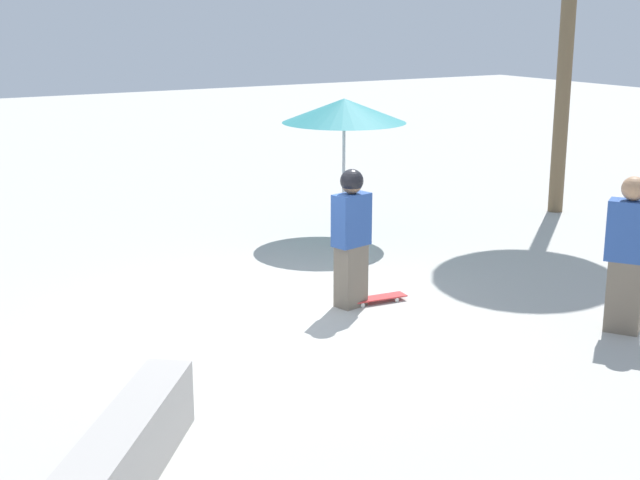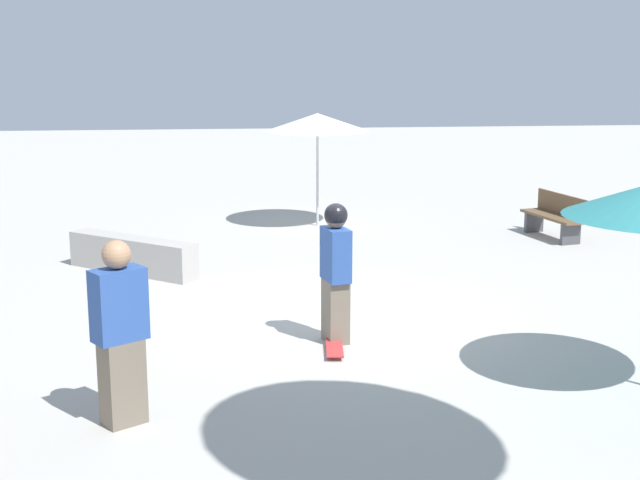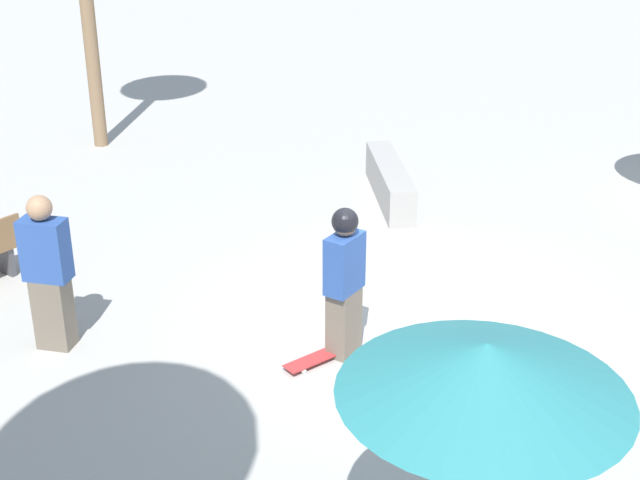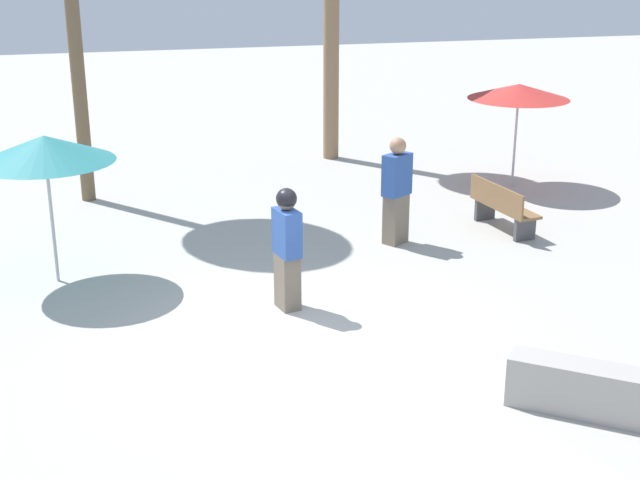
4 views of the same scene
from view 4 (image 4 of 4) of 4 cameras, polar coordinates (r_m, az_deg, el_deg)
The scene contains 8 objects.
ground_plane at distance 11.74m, azimuth -1.41°, elevation -6.16°, with size 60.00×60.00×0.00m, color #B2AFA8.
skater_main at distance 12.25m, azimuth -2.12°, elevation -0.30°, with size 0.35×0.51×1.75m.
skateboard at distance 12.90m, azimuth -2.16°, elevation -3.47°, with size 0.27×0.81×0.07m.
concrete_ledge at distance 10.25m, azimuth 18.80°, elevation -9.46°, with size 2.18×1.83×0.58m.
bench_near at distance 15.99m, azimuth 11.58°, elevation 2.08°, with size 0.67×1.65×0.85m.
shade_umbrella_red at distance 18.54m, azimuth 12.60°, elevation 9.26°, with size 2.04×2.04×2.12m.
shade_umbrella_teal at distance 13.50m, azimuth -17.21°, elevation 5.60°, with size 2.01×2.01×2.24m.
bystander_watching at distance 14.92m, azimuth 4.92°, elevation 3.12°, with size 0.57×0.51×1.82m.
Camera 4 is at (2.32, 10.35, 5.04)m, focal length 50.00 mm.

